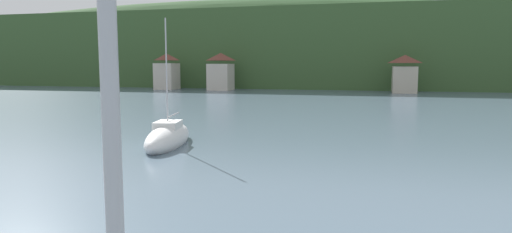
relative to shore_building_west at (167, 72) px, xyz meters
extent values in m
cube|color=#38562D|center=(35.99, 28.01, 5.07)|extent=(352.00, 44.71, 17.48)
ellipsoid|color=#2D4C28|center=(-1.20, 39.19, 2.45)|extent=(246.40, 31.30, 35.75)
cube|color=beige|center=(0.00, 0.00, -0.91)|extent=(4.09, 4.68, 5.52)
pyramid|color=brown|center=(0.00, 0.00, 3.18)|extent=(4.29, 4.92, 1.43)
cube|color=beige|center=(12.00, 0.11, -0.97)|extent=(4.45, 4.91, 5.39)
pyramid|color=brown|center=(12.00, 0.11, 3.17)|extent=(4.67, 5.16, 1.56)
cube|color=#BCB29E|center=(47.99, 0.22, -1.22)|extent=(4.29, 5.13, 4.89)
pyramid|color=brown|center=(47.99, 0.22, 2.62)|extent=(4.50, 5.39, 1.50)
cylinder|color=#B7B7BC|center=(40.61, -85.10, 1.79)|extent=(0.08, 0.08, 9.19)
ellipsoid|color=white|center=(28.96, -60.32, -3.24)|extent=(3.45, 7.82, 1.90)
cylinder|color=#B7B7BC|center=(28.96, -60.32, 0.94)|extent=(0.09, 0.09, 7.31)
cylinder|color=#ADADB2|center=(28.70, -58.84, -1.84)|extent=(0.61, 2.97, 0.08)
cube|color=silver|center=(28.96, -60.32, -2.40)|extent=(1.85, 2.27, 0.63)
camera|label=1|loc=(41.76, -86.90, 1.63)|focal=31.19mm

